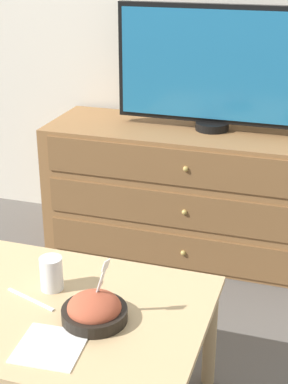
{
  "coord_description": "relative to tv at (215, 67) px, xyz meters",
  "views": [
    {
      "loc": [
        0.66,
        -2.72,
        1.38
      ],
      "look_at": [
        0.15,
        -1.11,
        0.65
      ],
      "focal_mm": 55.0,
      "sensor_mm": 36.0,
      "label": 1
    }
  ],
  "objects": [
    {
      "name": "dresser",
      "position": [
        -0.05,
        -0.03,
        -0.58
      ],
      "size": [
        1.38,
        0.47,
        0.6
      ],
      "color": "olive",
      "rests_on": "ground_plane"
    },
    {
      "name": "takeout_bowl",
      "position": [
        -0.07,
        -1.23,
        -0.45
      ],
      "size": [
        0.19,
        0.19,
        0.19
      ],
      "color": "black",
      "rests_on": "coffee_table"
    },
    {
      "name": "knife",
      "position": [
        -0.29,
        -1.2,
        -0.48
      ],
      "size": [
        0.18,
        0.07,
        0.01
      ],
      "color": "white",
      "rests_on": "coffee_table"
    },
    {
      "name": "ground_plane",
      "position": [
        -0.18,
        0.22,
        -0.88
      ],
      "size": [
        12.0,
        12.0,
        0.0
      ],
      "primitive_type": "plane",
      "color": "#56514C"
    },
    {
      "name": "tv",
      "position": [
        0.0,
        0.0,
        0.0
      ],
      "size": [
        0.87,
        0.15,
        0.54
      ],
      "color": "black",
      "rests_on": "dresser"
    },
    {
      "name": "coffee_table",
      "position": [
        -0.18,
        -1.21,
        -0.53
      ],
      "size": [
        0.84,
        0.64,
        0.4
      ],
      "color": "tan",
      "rests_on": "ground_plane"
    },
    {
      "name": "napkin",
      "position": [
        -0.14,
        -1.38,
        -0.48
      ],
      "size": [
        0.18,
        0.18,
        0.0
      ],
      "color": "white",
      "rests_on": "coffee_table"
    },
    {
      "name": "drink_cup",
      "position": [
        -0.26,
        -1.12,
        -0.44
      ],
      "size": [
        0.07,
        0.07,
        0.11
      ],
      "color": "#9E6638",
      "rests_on": "coffee_table"
    }
  ]
}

